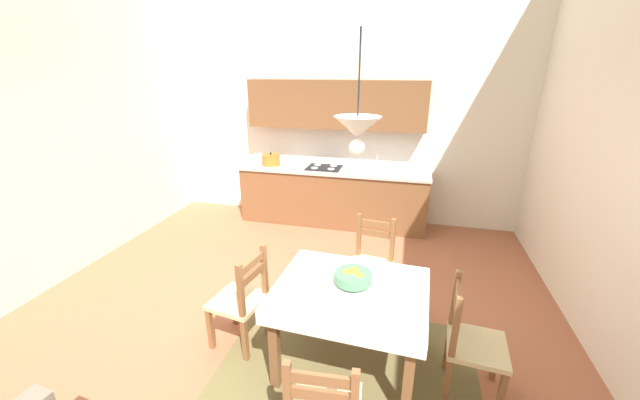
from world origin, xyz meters
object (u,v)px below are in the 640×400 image
object	(u,v)px
fruit_bowl	(353,277)
pendant_lamp	(357,128)
kitchen_cabinetry	(333,171)
dining_table	(350,302)
dining_chair_window_side	(471,343)
dining_chair_tv_side	(241,301)
dining_chair_kitchen_side	(371,265)

from	to	relation	value
fruit_bowl	pendant_lamp	world-z (taller)	pendant_lamp
kitchen_cabinetry	dining_table	world-z (taller)	kitchen_cabinetry
dining_table	dining_chair_window_side	xyz separation A→B (m)	(0.92, -0.04, -0.17)
pendant_lamp	fruit_bowl	bearing A→B (deg)	80.44
dining_chair_tv_side	fruit_bowl	world-z (taller)	dining_chair_tv_side
kitchen_cabinetry	dining_chair_window_side	size ratio (longest dim) A/B	3.14
pendant_lamp	dining_chair_kitchen_side	bearing A→B (deg)	85.83
kitchen_cabinetry	dining_table	size ratio (longest dim) A/B	2.39
dining_chair_window_side	fruit_bowl	size ratio (longest dim) A/B	3.10
dining_chair_tv_side	pendant_lamp	world-z (taller)	pendant_lamp
dining_table	dining_chair_kitchen_side	world-z (taller)	dining_chair_kitchen_side
dining_chair_tv_side	dining_chair_kitchen_side	bearing A→B (deg)	40.83
dining_chair_kitchen_side	dining_chair_tv_side	distance (m)	1.36
kitchen_cabinetry	dining_chair_tv_side	bearing A→B (deg)	-94.04
dining_table	fruit_bowl	bearing A→B (deg)	82.19
pendant_lamp	kitchen_cabinetry	bearing A→B (deg)	104.78
dining_chair_tv_side	dining_table	bearing A→B (deg)	-1.60
dining_chair_kitchen_side	fruit_bowl	distance (m)	0.94
dining_chair_window_side	fruit_bowl	bearing A→B (deg)	173.79
dining_chair_kitchen_side	kitchen_cabinetry	bearing A→B (deg)	112.43
dining_chair_kitchen_side	pendant_lamp	distance (m)	1.78
dining_chair_window_side	dining_chair_kitchen_side	bearing A→B (deg)	131.52
fruit_bowl	pendant_lamp	size ratio (longest dim) A/B	0.37
fruit_bowl	dining_chair_window_side	bearing A→B (deg)	-6.21
fruit_bowl	dining_chair_kitchen_side	bearing A→B (deg)	86.00
kitchen_cabinetry	fruit_bowl	size ratio (longest dim) A/B	9.74
dining_chair_kitchen_side	dining_chair_tv_side	world-z (taller)	same
dining_chair_kitchen_side	fruit_bowl	size ratio (longest dim) A/B	3.10
dining_chair_kitchen_side	pendant_lamp	world-z (taller)	pendant_lamp
dining_chair_kitchen_side	pendant_lamp	size ratio (longest dim) A/B	1.16
kitchen_cabinetry	fruit_bowl	xyz separation A→B (m)	(0.77, -2.86, -0.04)
kitchen_cabinetry	fruit_bowl	distance (m)	2.97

